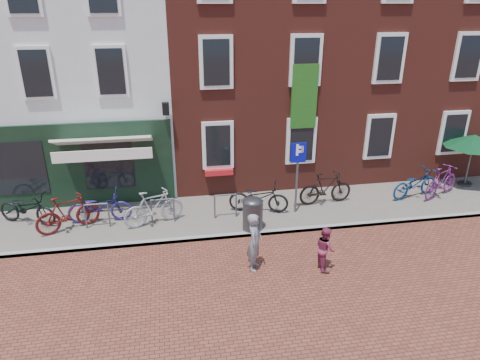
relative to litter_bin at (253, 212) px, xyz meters
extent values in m
plane|color=brown|center=(-1.22, -0.30, -0.68)|extent=(80.00, 80.00, 0.00)
cube|color=slate|center=(-0.22, 1.20, -0.63)|extent=(24.00, 3.00, 0.10)
cube|color=silver|center=(-6.22, 6.70, 3.82)|extent=(8.00, 8.00, 9.00)
cube|color=maroon|center=(0.78, 6.70, 4.32)|extent=(6.00, 8.00, 10.00)
cube|color=maroon|center=(6.78, 6.70, 4.32)|extent=(6.00, 8.00, 10.00)
cylinder|color=#3A3B3D|center=(0.00, 0.00, -0.12)|extent=(0.62, 0.62, 0.92)
ellipsoid|color=#3A3B3D|center=(0.00, 0.00, 0.41)|extent=(0.62, 0.62, 0.28)
cylinder|color=#4C4C4F|center=(1.64, 0.90, 0.60)|extent=(0.07, 0.07, 2.38)
cube|color=#070C9D|center=(1.64, 0.88, 1.52)|extent=(0.50, 0.04, 0.65)
cylinder|color=#4C4C4F|center=(8.73, 2.02, -0.54)|extent=(0.50, 0.50, 0.08)
cylinder|color=#4C4C4F|center=(8.73, 2.02, 0.35)|extent=(0.06, 0.06, 1.86)
cone|color=#0B3F1E|center=(8.73, 2.02, 1.28)|extent=(2.22, 2.22, 0.45)
imported|color=gray|center=(-0.34, -1.94, 0.12)|extent=(0.57, 0.69, 1.62)
imported|color=#892C4A|center=(1.50, -2.25, -0.07)|extent=(0.48, 0.61, 1.22)
imported|color=black|center=(-6.92, 1.57, -0.07)|extent=(2.09, 1.40, 1.04)
imported|color=#50100E|center=(-5.56, 0.90, -0.01)|extent=(1.97, 1.30, 1.15)
imported|color=navy|center=(-4.68, 1.30, -0.07)|extent=(1.98, 0.70, 1.04)
imported|color=gray|center=(-2.99, 0.85, -0.01)|extent=(1.99, 1.11, 1.15)
imported|color=black|center=(0.43, 1.13, -0.07)|extent=(2.09, 1.21, 1.04)
imported|color=black|center=(2.84, 1.36, -0.01)|extent=(1.95, 0.70, 1.15)
imported|color=navy|center=(6.18, 1.33, -0.07)|extent=(2.09, 1.19, 1.04)
imported|color=#5C1B55|center=(7.11, 1.21, -0.01)|extent=(1.96, 1.33, 1.15)
camera|label=1|loc=(-2.36, -11.45, 5.96)|focal=32.11mm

